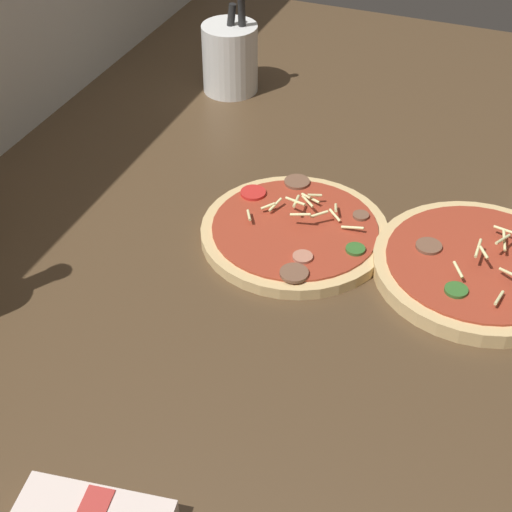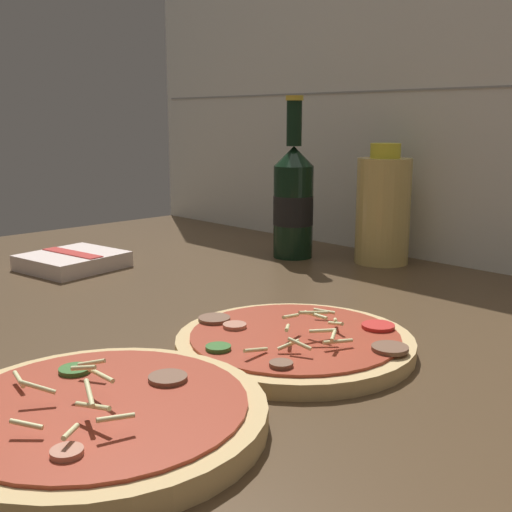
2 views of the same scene
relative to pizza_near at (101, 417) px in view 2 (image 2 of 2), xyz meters
The scene contains 7 objects.
counter_slab 25.32cm from the pizza_near, 102.85° to the left, with size 160.00×90.00×2.50cm.
tile_backsplash 75.10cm from the pizza_near, 94.57° to the left, with size 160.00×1.13×60.00cm.
pizza_near is the anchor object (origin of this frame).
pizza_far 22.85cm from the pizza_near, 93.28° to the left, with size 23.94×23.94×4.66cm.
beer_bottle 65.10cm from the pizza_near, 120.11° to the left, with size 6.70×6.70×26.61cm.
oil_bottle 66.39cm from the pizza_near, 107.12° to the left, with size 8.66×8.66×19.18cm.
dish_towel 55.86cm from the pizza_near, 153.99° to the left, with size 14.60×15.39×2.56cm.
Camera 2 is at (45.71, -46.93, 25.41)cm, focal length 45.00 mm.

